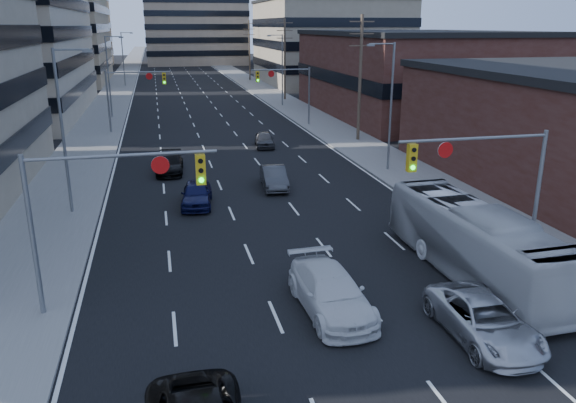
% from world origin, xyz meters
% --- Properties ---
extents(road_surface, '(18.00, 300.00, 0.02)m').
position_xyz_m(road_surface, '(0.00, 130.00, 0.01)').
color(road_surface, black).
rests_on(road_surface, ground).
extents(sidewalk_left, '(5.00, 300.00, 0.15)m').
position_xyz_m(sidewalk_left, '(-11.50, 130.00, 0.07)').
color(sidewalk_left, slate).
rests_on(sidewalk_left, ground).
extents(sidewalk_right, '(5.00, 300.00, 0.15)m').
position_xyz_m(sidewalk_right, '(11.50, 130.00, 0.07)').
color(sidewalk_right, slate).
rests_on(sidewalk_right, ground).
extents(office_left_far, '(20.00, 30.00, 16.00)m').
position_xyz_m(office_left_far, '(-24.00, 100.00, 8.00)').
color(office_left_far, gray).
rests_on(office_left_far, ground).
extents(storefront_right_mid, '(20.00, 30.00, 9.00)m').
position_xyz_m(storefront_right_mid, '(24.00, 50.00, 4.50)').
color(storefront_right_mid, '#472119').
rests_on(storefront_right_mid, ground).
extents(office_right_far, '(22.00, 28.00, 14.00)m').
position_xyz_m(office_right_far, '(25.00, 88.00, 7.00)').
color(office_right_far, gray).
rests_on(office_right_far, ground).
extents(bg_block_left, '(24.00, 24.00, 20.00)m').
position_xyz_m(bg_block_left, '(-28.00, 140.00, 10.00)').
color(bg_block_left, '#ADA089').
rests_on(bg_block_left, ground).
extents(bg_block_right, '(22.00, 22.00, 12.00)m').
position_xyz_m(bg_block_right, '(32.00, 130.00, 6.00)').
color(bg_block_right, gray).
rests_on(bg_block_right, ground).
extents(signal_near_left, '(6.59, 0.33, 6.00)m').
position_xyz_m(signal_near_left, '(-7.45, 8.00, 4.33)').
color(signal_near_left, slate).
rests_on(signal_near_left, ground).
extents(signal_near_right, '(6.59, 0.33, 6.00)m').
position_xyz_m(signal_near_right, '(7.45, 8.00, 4.33)').
color(signal_near_right, slate).
rests_on(signal_near_right, ground).
extents(signal_far_left, '(6.09, 0.33, 6.00)m').
position_xyz_m(signal_far_left, '(-7.68, 45.00, 4.30)').
color(signal_far_left, slate).
rests_on(signal_far_left, ground).
extents(signal_far_right, '(6.09, 0.33, 6.00)m').
position_xyz_m(signal_far_right, '(7.68, 45.00, 4.30)').
color(signal_far_right, slate).
rests_on(signal_far_right, ground).
extents(utility_pole_block, '(2.20, 0.28, 11.00)m').
position_xyz_m(utility_pole_block, '(12.20, 36.00, 5.78)').
color(utility_pole_block, '#4C3D2D').
rests_on(utility_pole_block, ground).
extents(utility_pole_midblock, '(2.20, 0.28, 11.00)m').
position_xyz_m(utility_pole_midblock, '(12.20, 66.00, 5.78)').
color(utility_pole_midblock, '#4C3D2D').
rests_on(utility_pole_midblock, ground).
extents(utility_pole_distant, '(2.20, 0.28, 11.00)m').
position_xyz_m(utility_pole_distant, '(12.20, 96.00, 5.78)').
color(utility_pole_distant, '#4C3D2D').
rests_on(utility_pole_distant, ground).
extents(streetlight_left_near, '(2.03, 0.22, 9.00)m').
position_xyz_m(streetlight_left_near, '(-10.34, 20.00, 5.05)').
color(streetlight_left_near, slate).
rests_on(streetlight_left_near, ground).
extents(streetlight_left_mid, '(2.03, 0.22, 9.00)m').
position_xyz_m(streetlight_left_mid, '(-10.34, 55.00, 5.05)').
color(streetlight_left_mid, slate).
rests_on(streetlight_left_mid, ground).
extents(streetlight_left_far, '(2.03, 0.22, 9.00)m').
position_xyz_m(streetlight_left_far, '(-10.34, 90.00, 5.05)').
color(streetlight_left_far, slate).
rests_on(streetlight_left_far, ground).
extents(streetlight_right_near, '(2.03, 0.22, 9.00)m').
position_xyz_m(streetlight_right_near, '(10.34, 25.00, 5.05)').
color(streetlight_right_near, slate).
rests_on(streetlight_right_near, ground).
extents(streetlight_right_far, '(2.03, 0.22, 9.00)m').
position_xyz_m(streetlight_right_far, '(10.34, 60.00, 5.05)').
color(streetlight_right_far, slate).
rests_on(streetlight_right_far, ground).
extents(white_van, '(2.39, 5.42, 1.55)m').
position_xyz_m(white_van, '(0.27, 6.00, 0.77)').
color(white_van, silver).
rests_on(white_van, ground).
extents(silver_suv, '(2.36, 5.05, 1.40)m').
position_xyz_m(silver_suv, '(4.68, 3.01, 0.70)').
color(silver_suv, '#BABBBF').
rests_on(silver_suv, ground).
extents(transit_bus, '(2.87, 11.01, 3.05)m').
position_xyz_m(transit_bus, '(6.97, 7.59, 1.52)').
color(transit_bus, silver).
rests_on(transit_bus, ground).
extents(sedan_blue, '(2.19, 4.39, 1.44)m').
position_xyz_m(sedan_blue, '(-3.56, 19.92, 0.72)').
color(sedan_blue, '#0D0F36').
rests_on(sedan_blue, ground).
extents(sedan_grey_center, '(1.79, 4.31, 1.38)m').
position_xyz_m(sedan_grey_center, '(1.60, 22.59, 0.69)').
color(sedan_grey_center, '#3A3A3D').
rests_on(sedan_grey_center, ground).
extents(sedan_black_far, '(2.16, 4.66, 1.32)m').
position_xyz_m(sedan_black_far, '(-4.86, 28.07, 0.66)').
color(sedan_black_far, black).
rests_on(sedan_black_far, ground).
extents(sedan_grey_right, '(1.97, 4.00, 1.31)m').
position_xyz_m(sedan_grey_right, '(3.41, 35.38, 0.66)').
color(sedan_grey_right, '#323235').
rests_on(sedan_grey_right, ground).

